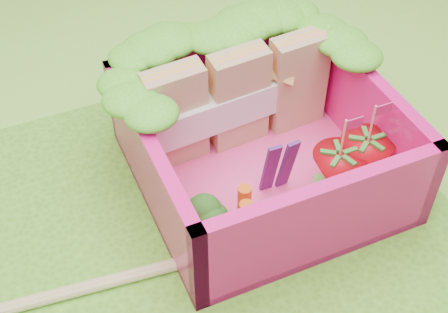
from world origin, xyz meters
name	(u,v)px	position (x,y,z in m)	size (l,w,h in m)	color
ground	(209,247)	(0.00, 0.00, 0.00)	(14.00, 14.00, 0.00)	#84DD3E
placemat	(209,245)	(0.00, 0.00, 0.01)	(2.60, 2.60, 0.03)	#579B23
bento_floor	(260,174)	(0.44, 0.31, 0.06)	(1.30, 1.30, 0.05)	#FF418F
bento_box	(262,141)	(0.44, 0.31, 0.31)	(1.30, 1.30, 0.55)	#F01478
lettuce_ruffle	(226,41)	(0.44, 0.79, 0.64)	(1.43, 0.76, 0.11)	#3F911A
sandwich_stack	(239,98)	(0.45, 0.61, 0.37)	(1.08, 0.25, 0.59)	tan
broccoli	(205,219)	(-0.02, -0.02, 0.26)	(0.31, 0.31, 0.26)	#6BA44F
carrot_sticks	(245,213)	(0.19, -0.03, 0.21)	(0.10, 0.15, 0.26)	orange
purple_wedges	(279,166)	(0.46, 0.14, 0.27)	(0.17, 0.03, 0.38)	#491958
strawberry_left	(336,173)	(0.73, 0.01, 0.22)	(0.28, 0.28, 0.52)	#B60B1B
strawberry_right	(364,160)	(0.91, 0.04, 0.23)	(0.28, 0.28, 0.52)	#B60B1B
snap_peas	(341,171)	(0.83, 0.11, 0.11)	(0.61, 0.55, 0.05)	#58A935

